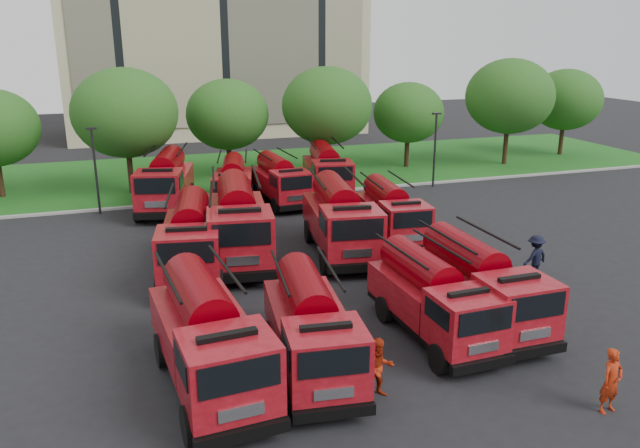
% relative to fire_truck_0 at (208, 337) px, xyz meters
% --- Properties ---
extents(ground, '(140.00, 140.00, 0.00)m').
position_rel_fire_truck_0_xyz_m(ground, '(6.68, 3.72, -1.63)').
color(ground, black).
rests_on(ground, ground).
extents(lawn, '(70.00, 16.00, 0.12)m').
position_rel_fire_truck_0_xyz_m(lawn, '(6.68, 29.72, -1.57)').
color(lawn, '#175316').
rests_on(lawn, ground).
extents(curb, '(70.00, 0.30, 0.14)m').
position_rel_fire_truck_0_xyz_m(curb, '(6.68, 21.62, -1.56)').
color(curb, gray).
rests_on(curb, ground).
extents(apartment_building, '(30.00, 14.18, 25.00)m').
position_rel_fire_truck_0_xyz_m(apartment_building, '(8.68, 51.65, 10.87)').
color(apartment_building, '#C6BB93').
rests_on(apartment_building, ground).
extents(tree_2, '(6.72, 6.72, 8.22)m').
position_rel_fire_truck_0_xyz_m(tree_2, '(-1.32, 25.22, 3.73)').
color(tree_2, '#382314').
rests_on(tree_2, ground).
extents(tree_3, '(5.88, 5.88, 7.19)m').
position_rel_fire_truck_0_xyz_m(tree_3, '(5.68, 27.72, 3.06)').
color(tree_3, '#382314').
rests_on(tree_3, ground).
extents(tree_4, '(6.55, 6.55, 8.01)m').
position_rel_fire_truck_0_xyz_m(tree_4, '(12.68, 26.22, 3.60)').
color(tree_4, '#382314').
rests_on(tree_4, ground).
extents(tree_5, '(5.46, 5.46, 6.68)m').
position_rel_fire_truck_0_xyz_m(tree_5, '(19.68, 27.22, 2.72)').
color(tree_5, '#382314').
rests_on(tree_5, ground).
extents(tree_6, '(6.89, 6.89, 8.42)m').
position_rel_fire_truck_0_xyz_m(tree_6, '(27.68, 25.72, 3.86)').
color(tree_6, '#382314').
rests_on(tree_6, ground).
extents(tree_7, '(6.05, 6.05, 7.39)m').
position_rel_fire_truck_0_xyz_m(tree_7, '(34.68, 27.72, 3.19)').
color(tree_7, '#382314').
rests_on(tree_7, ground).
extents(lamp_post_0, '(0.60, 0.25, 5.11)m').
position_rel_fire_truck_0_xyz_m(lamp_post_0, '(-3.32, 20.92, 1.27)').
color(lamp_post_0, black).
rests_on(lamp_post_0, ground).
extents(lamp_post_1, '(0.60, 0.25, 5.11)m').
position_rel_fire_truck_0_xyz_m(lamp_post_1, '(18.68, 20.92, 1.27)').
color(lamp_post_1, black).
rests_on(lamp_post_1, ground).
extents(fire_truck_0, '(3.05, 7.27, 3.23)m').
position_rel_fire_truck_0_xyz_m(fire_truck_0, '(0.00, 0.00, 0.00)').
color(fire_truck_0, black).
rests_on(fire_truck_0, ground).
extents(fire_truck_1, '(2.98, 6.71, 2.96)m').
position_rel_fire_truck_0_xyz_m(fire_truck_1, '(3.16, -0.08, -0.14)').
color(fire_truck_1, black).
rests_on(fire_truck_1, ground).
extents(fire_truck_2, '(2.51, 6.42, 2.89)m').
position_rel_fire_truck_0_xyz_m(fire_truck_2, '(7.85, 0.84, -0.17)').
color(fire_truck_2, black).
rests_on(fire_truck_2, ground).
extents(fire_truck_3, '(2.53, 6.75, 3.06)m').
position_rel_fire_truck_0_xyz_m(fire_truck_3, '(9.90, 1.20, -0.08)').
color(fire_truck_3, black).
rests_on(fire_truck_3, ground).
extents(fire_truck_4, '(3.65, 7.52, 3.28)m').
position_rel_fire_truck_0_xyz_m(fire_truck_4, '(0.67, 9.41, 0.03)').
color(fire_truck_4, black).
rests_on(fire_truck_4, ground).
extents(fire_truck_5, '(3.86, 8.29, 3.63)m').
position_rel_fire_truck_0_xyz_m(fire_truck_5, '(2.96, 10.62, 0.20)').
color(fire_truck_5, black).
rests_on(fire_truck_5, ground).
extents(fire_truck_6, '(3.64, 7.80, 3.42)m').
position_rel_fire_truck_0_xyz_m(fire_truck_6, '(7.79, 9.99, 0.09)').
color(fire_truck_6, black).
rests_on(fire_truck_6, ground).
extents(fire_truck_7, '(2.83, 6.54, 2.89)m').
position_rel_fire_truck_0_xyz_m(fire_truck_7, '(10.98, 11.13, -0.17)').
color(fire_truck_7, black).
rests_on(fire_truck_7, ground).
extents(fire_truck_8, '(4.21, 7.80, 3.38)m').
position_rel_fire_truck_0_xyz_m(fire_truck_8, '(0.58, 20.75, 0.07)').
color(fire_truck_8, black).
rests_on(fire_truck_8, ground).
extents(fire_truck_9, '(3.56, 6.80, 2.95)m').
position_rel_fire_truck_0_xyz_m(fire_truck_9, '(4.45, 19.72, -0.14)').
color(fire_truck_9, black).
rests_on(fire_truck_9, ground).
extents(fire_truck_10, '(2.63, 6.48, 2.89)m').
position_rel_fire_truck_0_xyz_m(fire_truck_10, '(7.44, 19.93, -0.17)').
color(fire_truck_10, black).
rests_on(fire_truck_10, ground).
extents(fire_truck_11, '(3.59, 7.34, 3.20)m').
position_rel_fire_truck_0_xyz_m(fire_truck_11, '(10.87, 20.96, -0.01)').
color(fire_truck_11, black).
rests_on(fire_truck_11, ground).
extents(firefighter_0, '(0.78, 0.62, 1.93)m').
position_rel_fire_truck_0_xyz_m(firefighter_0, '(10.41, -4.84, -1.63)').
color(firefighter_0, '#9D230C').
rests_on(firefighter_0, ground).
extents(firefighter_1, '(0.92, 0.52, 1.86)m').
position_rel_fire_truck_0_xyz_m(firefighter_1, '(4.58, -2.12, -1.63)').
color(firefighter_1, '#9D230C').
rests_on(firefighter_1, ground).
extents(firefighter_2, '(0.79, 0.99, 1.48)m').
position_rel_fire_truck_0_xyz_m(firefighter_2, '(11.53, 1.01, -1.63)').
color(firefighter_2, black).
rests_on(firefighter_2, ground).
extents(firefighter_3, '(1.39, 0.93, 1.98)m').
position_rel_fire_truck_0_xyz_m(firefighter_3, '(14.64, 4.24, -1.63)').
color(firefighter_3, black).
rests_on(firefighter_3, ground).
extents(firefighter_4, '(0.95, 0.79, 1.67)m').
position_rel_fire_truck_0_xyz_m(firefighter_4, '(2.36, 8.34, -1.63)').
color(firefighter_4, black).
rests_on(firefighter_4, ground).
extents(firefighter_5, '(1.59, 0.98, 1.59)m').
position_rel_fire_truck_0_xyz_m(firefighter_5, '(12.60, 10.34, -1.63)').
color(firefighter_5, '#9D230C').
rests_on(firefighter_5, ground).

